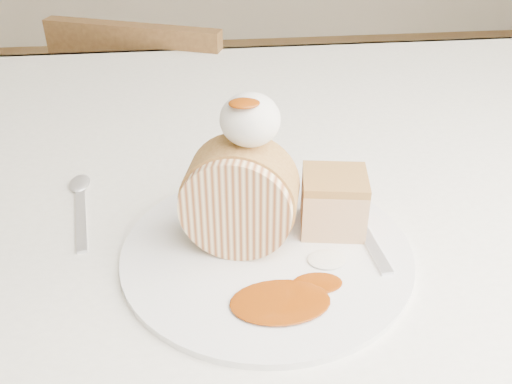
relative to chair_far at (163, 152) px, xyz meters
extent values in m
cube|color=white|center=(0.20, -0.58, 0.28)|extent=(1.40, 0.90, 0.04)
cube|color=white|center=(0.20, -0.13, 0.16)|extent=(1.40, 0.01, 0.28)
cube|color=brown|center=(0.03, 0.07, -0.07)|extent=(0.48, 0.48, 0.04)
cube|color=brown|center=(-0.03, -0.09, 0.14)|extent=(0.36, 0.16, 0.39)
cylinder|color=brown|center=(0.23, 0.16, -0.27)|extent=(0.03, 0.03, 0.36)
cylinder|color=brown|center=(-0.07, 0.28, -0.27)|extent=(0.03, 0.03, 0.36)
cylinder|color=brown|center=(0.12, -0.14, -0.27)|extent=(0.03, 0.03, 0.36)
cylinder|color=brown|center=(-0.18, -0.02, -0.27)|extent=(0.03, 0.03, 0.36)
cylinder|color=white|center=(0.15, -0.78, 0.30)|extent=(0.34, 0.34, 0.01)
cylinder|color=beige|center=(0.13, -0.77, 0.36)|extent=(0.12, 0.09, 0.11)
cube|color=#A98240|center=(0.23, -0.75, 0.33)|extent=(0.07, 0.07, 0.06)
ellipsoid|color=silver|center=(0.14, -0.76, 0.44)|extent=(0.06, 0.06, 0.05)
ellipsoid|color=#7F3105|center=(0.13, -0.77, 0.47)|extent=(0.03, 0.02, 0.01)
cube|color=silver|center=(0.26, -0.77, 0.31)|extent=(0.04, 0.18, 0.00)
cube|color=silver|center=(-0.05, -0.70, 0.30)|extent=(0.05, 0.15, 0.00)
camera|label=1|loc=(0.09, -1.24, 0.67)|focal=40.00mm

